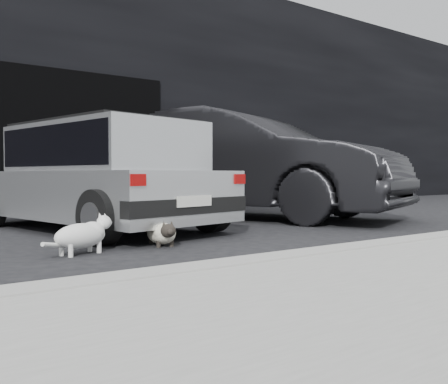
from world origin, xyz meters
TOP-DOWN VIEW (x-y plane):
  - ground at (0.00, 0.00)m, footprint 80.00×80.00m
  - building_facade at (1.00, 6.00)m, footprint 34.00×4.00m
  - garage_opening at (1.00, 3.99)m, footprint 4.00×0.10m
  - curb at (1.00, -2.60)m, footprint 18.00×0.25m
  - silver_hatchback at (0.34, 0.65)m, footprint 2.27×3.77m
  - second_car at (2.89, 1.11)m, footprint 3.56×5.40m
  - cat_siamese at (0.30, -1.00)m, footprint 0.36×0.73m
  - cat_white at (-0.48, -1.03)m, footprint 0.70×0.38m

SIDE VIEW (x-z plane):
  - ground at x=0.00m, z-range 0.00..0.00m
  - curb at x=1.00m, z-range 0.00..0.12m
  - cat_siamese at x=0.30m, z-range -0.01..0.24m
  - cat_white at x=-0.48m, z-range 0.00..0.34m
  - silver_hatchback at x=0.34m, z-range 0.06..1.36m
  - second_car at x=2.89m, z-range 0.00..1.68m
  - garage_opening at x=1.00m, z-range 0.00..2.60m
  - building_facade at x=1.00m, z-range 0.00..5.00m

